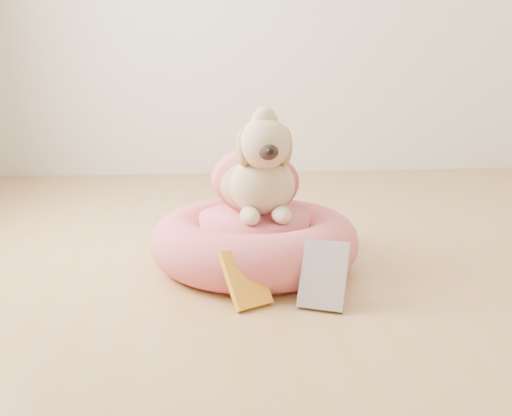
{
  "coord_description": "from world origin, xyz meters",
  "views": [
    {
      "loc": [
        -0.65,
        -1.76,
        0.67
      ],
      "look_at": [
        -0.45,
        0.16,
        0.23
      ],
      "focal_mm": 40.0,
      "sensor_mm": 36.0,
      "label": 1
    }
  ],
  "objects": [
    {
      "name": "pet_bed",
      "position": [
        -0.45,
        0.21,
        0.09
      ],
      "size": [
        0.75,
        0.75,
        0.19
      ],
      "color": "#D85461",
      "rests_on": "floor"
    },
    {
      "name": "dog",
      "position": [
        -0.43,
        0.24,
        0.39
      ],
      "size": [
        0.39,
        0.55,
        0.39
      ],
      "primitive_type": null,
      "rotation": [
        0.0,
        0.0,
        0.05
      ],
      "color": "olive",
      "rests_on": "pet_bed"
    },
    {
      "name": "book_white",
      "position": [
        -0.28,
        -0.18,
        0.09
      ],
      "size": [
        0.18,
        0.17,
        0.19
      ],
      "primitive_type": "cube",
      "rotation": [
        -0.56,
        0.0,
        -0.41
      ],
      "color": "white",
      "rests_on": "floor"
    },
    {
      "name": "book_yellow",
      "position": [
        -0.51,
        -0.15,
        0.08
      ],
      "size": [
        0.16,
        0.17,
        0.16
      ],
      "primitive_type": "cube",
      "rotation": [
        -0.61,
        0.0,
        0.49
      ],
      "color": "yellow",
      "rests_on": "floor"
    },
    {
      "name": "floor",
      "position": [
        0.0,
        0.0,
        0.0
      ],
      "size": [
        4.5,
        4.5,
        0.0
      ],
      "primitive_type": "plane",
      "color": "tan",
      "rests_on": "ground"
    }
  ]
}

